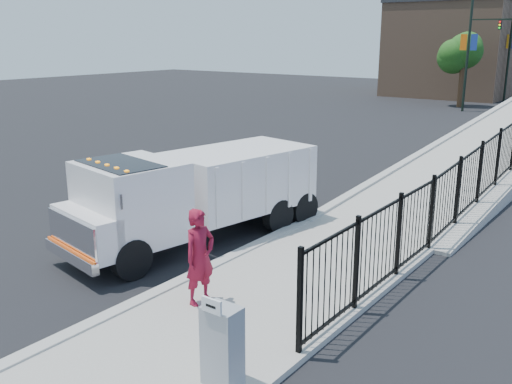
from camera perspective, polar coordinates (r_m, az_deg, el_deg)
The scene contains 12 objects.
ground at distance 13.19m, azimuth -4.23°, elevation -7.77°, with size 120.00×120.00×0.00m, color black.
sidewalk at distance 10.66m, azimuth -3.33°, elevation -13.28°, with size 3.55×12.00×0.12m, color #9E998E.
curb at distance 11.85m, azimuth -10.64°, elevation -10.35°, with size 0.30×12.00×0.16m, color #ADAAA3.
ramp at distance 26.34m, azimuth 22.90°, elevation 2.76°, with size 3.95×24.00×1.70m, color #9E998E.
iron_fence at distance 22.04m, azimuth 24.18°, elevation 2.78°, with size 0.10×28.00×1.80m, color black.
truck at distance 14.58m, azimuth -6.37°, elevation 0.09°, with size 3.47×7.34×2.42m.
worker at distance 11.06m, azimuth -5.63°, elevation -6.46°, with size 0.69×0.46×1.90m, color maroon.
utility_cabinet at distance 8.72m, azimuth -3.38°, elevation -15.10°, with size 0.55×0.40×1.25m, color gray.
arrow_sign at distance 8.22m, azimuth -4.46°, elevation -11.28°, with size 0.35×0.04×0.22m, color white.
light_pole_0 at distance 43.53m, azimuth 20.84°, elevation 13.25°, with size 3.77×0.22×8.00m.
tree_0 at distance 46.12m, azimuth 20.06°, elevation 12.86°, with size 2.72×2.72×5.36m.
building at distance 55.82m, azimuth 19.24°, elevation 13.25°, with size 10.00×10.00×8.00m, color #8C664C.
Camera 1 is at (7.96, -9.17, 5.15)m, focal length 40.00 mm.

